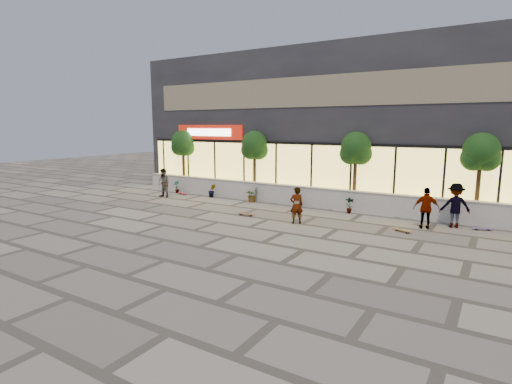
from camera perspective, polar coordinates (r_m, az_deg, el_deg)
The scene contains 20 objects.
ground at distance 15.49m, azimuth -4.27°, elevation -6.32°, with size 80.00×80.00×0.00m, color gray.
planter_wall at distance 21.30m, azimuth 6.82°, elevation -0.56°, with size 22.00×0.42×1.04m.
retail_building at distance 26.06m, azimuth 12.13°, elevation 9.34°, with size 24.00×9.17×8.50m.
shrub_a at distance 25.60m, azimuth -11.26°, elevation 0.74°, with size 0.43×0.29×0.81m, color #123915.
shrub_b at distance 23.80m, azimuth -6.30°, elevation 0.21°, with size 0.45×0.36×0.81m, color #123915.
shrub_c at distance 22.21m, azimuth -0.59°, elevation -0.39°, with size 0.73×0.63×0.81m, color #123915.
shrub_d at distance 20.87m, azimuth 5.92°, elevation -1.08°, with size 0.45×0.45×0.81m, color #123915.
shrub_e at distance 19.84m, azimuth 13.22°, elevation -1.84°, with size 0.43×0.29×0.81m, color #123915.
tree_west at distance 26.60m, azimuth -10.39°, elevation 6.68°, with size 1.60×1.50×3.92m.
tree_midwest at distance 23.29m, azimuth -0.21°, elevation 6.46°, with size 1.60×1.50×3.92m.
tree_mideast at distance 20.76m, azimuth 14.07°, elevation 5.81°, with size 1.60×1.50×3.92m.
tree_east at distance 19.81m, azimuth 29.45°, elevation 4.71°, with size 1.60×1.50×3.92m.
skater_center at distance 17.33m, azimuth 5.81°, elevation -1.90°, with size 0.59×0.39×1.61m, color silver.
skater_left at distance 24.17m, azimuth -13.02°, elevation 1.25°, with size 0.83×0.65×1.71m, color tan.
skater_right_near at distance 17.81m, azimuth 23.15°, elevation -2.15°, with size 1.01×0.42×1.72m, color silver.
skater_right_far at distance 18.52m, azimuth 26.58°, elevation -1.73°, with size 1.20×0.69×1.86m, color maroon.
skateboard_center at distance 18.89m, azimuth -1.45°, elevation -3.14°, with size 0.87×0.34×0.10m.
skateboard_left at distance 25.01m, azimuth -10.47°, elevation -0.20°, with size 0.80×0.35×0.09m.
skateboard_right_near at distance 17.07m, azimuth 20.18°, elevation -5.12°, with size 0.81×0.51×0.10m.
skateboard_right_far at distance 18.72m, azimuth 29.62°, elevation -4.55°, with size 0.77×0.44×0.09m.
Camera 1 is at (8.78, -12.05, 4.20)m, focal length 28.00 mm.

